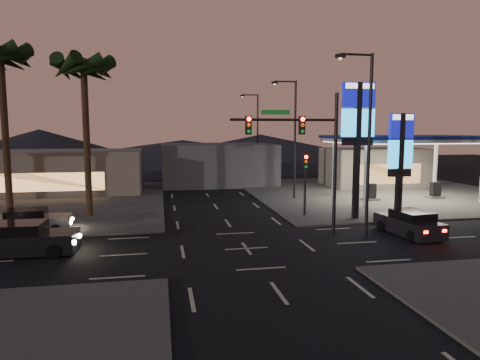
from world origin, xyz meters
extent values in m
plane|color=black|center=(0.00, 0.00, 0.00)|extent=(140.00, 140.00, 0.00)
cube|color=#47443F|center=(16.00, 16.00, 0.06)|extent=(24.00, 24.00, 0.12)
cube|color=#47443F|center=(-16.00, 16.00, 0.06)|extent=(24.00, 24.00, 0.12)
cylinder|color=silver|center=(11.00, 9.00, 2.50)|extent=(0.36, 0.36, 5.00)
cylinder|color=silver|center=(11.00, 15.00, 2.50)|extent=(0.36, 0.36, 5.00)
cylinder|color=silver|center=(21.00, 15.00, 2.50)|extent=(0.36, 0.36, 5.00)
cube|color=silver|center=(16.00, 12.00, 5.20)|extent=(12.00, 8.00, 0.50)
cube|color=white|center=(16.00, 12.00, 4.90)|extent=(11.60, 7.60, 0.06)
cube|color=navy|center=(16.00, 12.00, 5.35)|extent=(12.20, 8.20, 0.25)
cube|color=black|center=(13.00, 12.00, 0.80)|extent=(0.80, 0.50, 1.40)
cube|color=black|center=(19.00, 12.00, 0.80)|extent=(0.80, 0.50, 1.40)
cube|color=#726B5B|center=(18.00, 21.00, 2.00)|extent=(10.00, 6.00, 4.00)
cube|color=black|center=(8.50, 5.50, 4.50)|extent=(0.35, 0.35, 9.00)
cube|color=#0B0E83|center=(8.50, 5.50, 8.20)|extent=(2.20, 0.30, 1.60)
cube|color=white|center=(8.50, 5.50, 8.75)|extent=(1.98, 0.32, 0.35)
cube|color=#1AA6F8|center=(8.50, 5.50, 6.40)|extent=(2.20, 0.30, 1.80)
cube|color=black|center=(8.50, 5.50, 5.20)|extent=(2.09, 0.28, 0.50)
cube|color=black|center=(11.00, 4.50, 3.50)|extent=(0.35, 0.35, 7.00)
cube|color=#0B0E83|center=(11.00, 4.50, 6.20)|extent=(1.60, 0.30, 1.60)
cube|color=white|center=(11.00, 4.50, 6.75)|extent=(1.44, 0.32, 0.35)
cube|color=#1AA6F8|center=(11.00, 4.50, 4.40)|extent=(1.60, 0.30, 1.80)
cube|color=black|center=(11.00, 4.50, 3.20)|extent=(1.52, 0.28, 0.50)
cylinder|color=black|center=(5.50, 2.00, 4.00)|extent=(0.20, 0.20, 8.00)
cylinder|color=black|center=(2.50, 2.00, 6.50)|extent=(6.00, 0.14, 0.14)
cube|color=#0C3F14|center=(2.00, 2.00, 6.90)|extent=(1.60, 0.05, 0.25)
cube|color=black|center=(3.50, 2.00, 6.20)|extent=(0.32, 0.25, 1.00)
sphere|color=#FF0C07|center=(3.50, 1.85, 6.53)|extent=(0.22, 0.22, 0.22)
sphere|color=orange|center=(3.50, 1.85, 6.20)|extent=(0.20, 0.20, 0.20)
sphere|color=#0CB226|center=(3.50, 1.85, 5.87)|extent=(0.20, 0.20, 0.20)
cube|color=black|center=(0.50, 2.00, 6.20)|extent=(0.32, 0.25, 1.00)
sphere|color=#FF0C07|center=(0.50, 1.85, 6.53)|extent=(0.22, 0.22, 0.22)
sphere|color=orange|center=(0.50, 1.85, 6.20)|extent=(0.20, 0.20, 0.20)
sphere|color=#0CB226|center=(0.50, 1.85, 5.87)|extent=(0.20, 0.20, 0.20)
cylinder|color=black|center=(5.50, 7.00, 2.00)|extent=(0.16, 0.16, 4.00)
cube|color=black|center=(5.50, 7.00, 3.80)|extent=(0.32, 0.25, 1.00)
sphere|color=#FF0C07|center=(5.50, 6.85, 4.13)|extent=(0.22, 0.22, 0.22)
sphere|color=orange|center=(5.50, 6.85, 3.80)|extent=(0.20, 0.20, 0.20)
sphere|color=#0CB226|center=(5.50, 6.85, 3.47)|extent=(0.20, 0.20, 0.20)
cylinder|color=black|center=(7.00, 1.00, 5.00)|extent=(0.18, 0.18, 10.00)
cylinder|color=black|center=(6.10, 1.00, 9.90)|extent=(1.80, 0.12, 0.12)
cube|color=black|center=(5.20, 1.00, 9.80)|extent=(0.50, 0.25, 0.18)
sphere|color=#FFCC8C|center=(5.20, 1.00, 9.68)|extent=(0.20, 0.20, 0.20)
cylinder|color=black|center=(7.00, 14.00, 5.00)|extent=(0.18, 0.18, 10.00)
cylinder|color=black|center=(6.10, 14.00, 9.90)|extent=(1.80, 0.12, 0.12)
cube|color=black|center=(5.20, 14.00, 9.80)|extent=(0.50, 0.25, 0.18)
sphere|color=#FFCC8C|center=(5.20, 14.00, 9.68)|extent=(0.20, 0.20, 0.20)
cylinder|color=black|center=(7.00, 28.00, 5.00)|extent=(0.18, 0.18, 10.00)
cylinder|color=black|center=(6.10, 28.00, 9.90)|extent=(1.80, 0.12, 0.12)
cube|color=black|center=(5.20, 28.00, 9.80)|extent=(0.50, 0.25, 0.18)
sphere|color=#FFCC8C|center=(5.20, 28.00, 9.68)|extent=(0.20, 0.20, 0.20)
cylinder|color=black|center=(-9.00, 9.50, 5.10)|extent=(0.44, 0.44, 10.20)
sphere|color=black|center=(-9.00, 9.50, 10.20)|extent=(0.90, 0.90, 0.90)
cone|color=black|center=(-7.70, 9.50, 9.90)|extent=(0.90, 2.74, 1.91)
cone|color=black|center=(-8.08, 10.42, 9.90)|extent=(2.57, 2.57, 1.91)
cone|color=black|center=(-9.00, 10.80, 9.90)|extent=(2.74, 0.90, 1.91)
cone|color=black|center=(-9.92, 10.42, 9.90)|extent=(2.57, 2.57, 1.91)
cone|color=black|center=(-10.30, 9.50, 9.90)|extent=(0.90, 2.74, 1.91)
cone|color=black|center=(-9.92, 8.58, 9.90)|extent=(2.57, 2.57, 1.91)
cone|color=black|center=(-9.00, 8.20, 9.90)|extent=(2.74, 0.90, 1.91)
cone|color=black|center=(-8.08, 8.58, 9.90)|extent=(2.57, 2.57, 1.91)
cylinder|color=black|center=(-14.00, 9.50, 5.40)|extent=(0.44, 0.44, 10.80)
sphere|color=black|center=(-14.00, 9.50, 10.80)|extent=(0.90, 0.90, 0.90)
cone|color=black|center=(-12.70, 9.50, 10.50)|extent=(0.90, 2.74, 1.91)
cone|color=black|center=(-13.08, 10.42, 10.50)|extent=(2.57, 2.57, 1.91)
cone|color=black|center=(-14.00, 10.80, 10.50)|extent=(2.74, 0.90, 1.91)
cone|color=black|center=(-13.08, 8.58, 10.50)|extent=(2.57, 2.57, 1.91)
cube|color=#726B5B|center=(-14.00, 22.00, 2.00)|extent=(16.00, 8.00, 4.00)
cube|color=#4C4C51|center=(2.00, 26.00, 2.20)|extent=(12.00, 9.00, 4.40)
cone|color=black|center=(-25.00, 60.00, 3.00)|extent=(40.00, 40.00, 6.00)
cone|color=black|center=(15.00, 60.00, 2.50)|extent=(50.00, 50.00, 5.00)
cone|color=black|center=(0.00, 60.00, 2.00)|extent=(60.00, 60.00, 4.00)
cube|color=black|center=(-10.61, 1.00, 0.58)|extent=(4.66, 2.04, 0.95)
cube|color=black|center=(-10.92, 1.00, 1.21)|extent=(2.35, 1.84, 0.68)
cylinder|color=black|center=(-9.12, 1.86, 0.34)|extent=(0.68, 0.27, 0.67)
cylinder|color=black|center=(-9.15, 0.07, 0.34)|extent=(0.68, 0.27, 0.67)
cylinder|color=black|center=(-12.06, 1.92, 0.34)|extent=(0.68, 0.27, 0.67)
sphere|color=#FFF2BF|center=(-8.28, 1.58, 0.65)|extent=(0.23, 0.23, 0.23)
sphere|color=#FFF2BF|center=(-8.31, 0.32, 0.65)|extent=(0.23, 0.23, 0.23)
cylinder|color=black|center=(-10.67, 2.22, 0.33)|extent=(0.67, 0.29, 0.65)
cylinder|color=black|center=(-10.56, 0.49, 0.33)|extent=(0.67, 0.29, 0.65)
sphere|color=#FFF2BF|center=(-9.84, 2.02, 0.63)|extent=(0.22, 0.22, 0.22)
sphere|color=#FFF2BF|center=(-9.76, 0.80, 0.63)|extent=(0.22, 0.22, 0.22)
cube|color=#5B5B5E|center=(-11.55, 5.52, 0.53)|extent=(4.37, 2.17, 0.86)
cube|color=black|center=(-11.84, 5.50, 1.10)|extent=(2.26, 1.83, 0.62)
cylinder|color=black|center=(-10.30, 6.46, 0.31)|extent=(0.63, 0.29, 0.61)
cylinder|color=black|center=(-10.14, 4.84, 0.31)|extent=(0.63, 0.29, 0.61)
cylinder|color=black|center=(-12.96, 6.20, 0.31)|extent=(0.63, 0.29, 0.61)
cylinder|color=black|center=(-12.81, 4.58, 0.31)|extent=(0.63, 0.29, 0.61)
sphere|color=#FFF2BF|center=(-9.51, 6.30, 0.59)|extent=(0.21, 0.21, 0.21)
sphere|color=#FFF2BF|center=(-9.40, 5.16, 0.59)|extent=(0.21, 0.21, 0.21)
sphere|color=#FFF2BF|center=(-12.71, 4.75, 0.61)|extent=(0.22, 0.22, 0.22)
sphere|color=#FFF2BF|center=(-12.58, 3.58, 0.61)|extent=(0.22, 0.22, 0.22)
cube|color=black|center=(9.66, 1.12, 0.53)|extent=(2.19, 4.42, 0.87)
cube|color=black|center=(9.69, 0.83, 1.12)|extent=(1.85, 2.28, 0.63)
cylinder|color=black|center=(8.71, 2.40, 0.31)|extent=(0.29, 0.64, 0.62)
cylinder|color=black|center=(10.35, 2.55, 0.31)|extent=(0.29, 0.64, 0.62)
cylinder|color=black|center=(8.97, -0.31, 0.31)|extent=(0.29, 0.64, 0.62)
cylinder|color=black|center=(10.61, -0.15, 0.31)|extent=(0.29, 0.64, 0.62)
cube|color=#FF140A|center=(9.29, -1.06, 0.68)|extent=(0.25, 0.10, 0.14)
cube|color=#FF140A|center=(10.44, -0.94, 0.68)|extent=(0.25, 0.10, 0.14)
camera|label=1|loc=(-4.19, -20.59, 5.98)|focal=32.00mm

